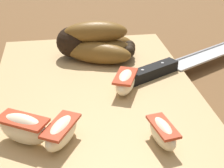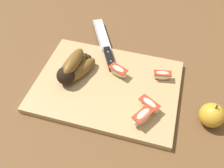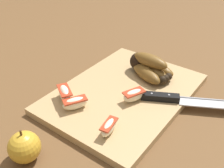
{
  "view_description": "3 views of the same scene",
  "coord_description": "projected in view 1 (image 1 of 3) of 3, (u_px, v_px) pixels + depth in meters",
  "views": [
    {
      "loc": [
        -0.48,
        0.06,
        0.29
      ],
      "look_at": [
        -0.01,
        -0.02,
        0.03
      ],
      "focal_mm": 56.75,
      "sensor_mm": 36.0,
      "label": 1
    },
    {
      "loc": [
        -0.14,
        0.46,
        0.59
      ],
      "look_at": [
        -0.01,
        0.02,
        0.04
      ],
      "focal_mm": 38.73,
      "sensor_mm": 36.0,
      "label": 2
    },
    {
      "loc": [
        -0.51,
        -0.33,
        0.45
      ],
      "look_at": [
        -0.02,
        0.03,
        0.05
      ],
      "focal_mm": 43.19,
      "sensor_mm": 36.0,
      "label": 3
    }
  ],
  "objects": [
    {
      "name": "ground_plane",
      "position": [
        101.0,
        100.0,
        0.57
      ],
      "size": [
        6.0,
        6.0,
        0.0
      ],
      "primitive_type": "plane",
      "color": "brown"
    },
    {
      "name": "cutting_board",
      "position": [
        94.0,
        92.0,
        0.57
      ],
      "size": [
        0.44,
        0.32,
        0.02
      ],
      "primitive_type": "cube",
      "color": "tan",
      "rests_on": "ground_plane"
    },
    {
      "name": "banana_bunch",
      "position": [
        95.0,
        44.0,
        0.65
      ],
      "size": [
        0.11,
        0.15,
        0.07
      ],
      "color": "black",
      "rests_on": "cutting_board"
    },
    {
      "name": "chefs_knife",
      "position": [
        173.0,
        65.0,
        0.62
      ],
      "size": [
        0.16,
        0.26,
        0.02
      ],
      "color": "silver",
      "rests_on": "cutting_board"
    },
    {
      "name": "apple_wedge_near",
      "position": [
        125.0,
        82.0,
        0.54
      ],
      "size": [
        0.07,
        0.05,
        0.03
      ],
      "color": "#F4E5C1",
      "rests_on": "cutting_board"
    },
    {
      "name": "apple_wedge_middle",
      "position": [
        23.0,
        128.0,
        0.43
      ],
      "size": [
        0.06,
        0.07,
        0.04
      ],
      "color": "#F4E5C1",
      "rests_on": "cutting_board"
    },
    {
      "name": "apple_wedge_far",
      "position": [
        163.0,
        133.0,
        0.43
      ],
      "size": [
        0.06,
        0.03,
        0.03
      ],
      "color": "#F4E5C1",
      "rests_on": "cutting_board"
    },
    {
      "name": "apple_wedge_extra",
      "position": [
        61.0,
        132.0,
        0.43
      ],
      "size": [
        0.07,
        0.05,
        0.03
      ],
      "color": "#F4E5C1",
      "rests_on": "cutting_board"
    }
  ]
}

